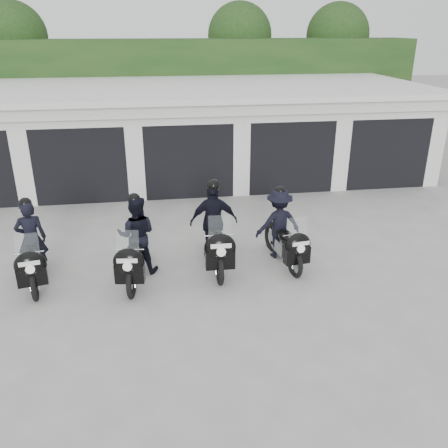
{
  "coord_description": "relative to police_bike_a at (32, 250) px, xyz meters",
  "views": [
    {
      "loc": [
        -0.99,
        -8.02,
        4.8
      ],
      "look_at": [
        0.33,
        0.81,
        1.05
      ],
      "focal_mm": 38.0,
      "sensor_mm": 36.0,
      "label": 1
    }
  ],
  "objects": [
    {
      "name": "police_bike_a",
      "position": [
        0.0,
        0.0,
        0.0
      ],
      "size": [
        0.82,
        1.99,
        1.75
      ],
      "rotation": [
        0.0,
        0.0,
        0.18
      ],
      "color": "black",
      "rests_on": "ground"
    },
    {
      "name": "police_bike_d",
      "position": [
        5.14,
        0.23,
        0.03
      ],
      "size": [
        1.09,
        1.95,
        1.7
      ],
      "rotation": [
        0.0,
        0.0,
        0.14
      ],
      "color": "black",
      "rests_on": "ground"
    },
    {
      "name": "police_bike_b",
      "position": [
        2.03,
        -0.06,
        0.06
      ],
      "size": [
        0.88,
        2.05,
        1.79
      ],
      "rotation": [
        0.0,
        0.0,
        -0.12
      ],
      "color": "black",
      "rests_on": "ground"
    },
    {
      "name": "garage_block",
      "position": [
        3.51,
        7.16,
        0.73
      ],
      "size": [
        16.4,
        6.8,
        2.96
      ],
      "color": "silver",
      "rests_on": "ground"
    },
    {
      "name": "police_bike_c",
      "position": [
        3.69,
        0.27,
        0.11
      ],
      "size": [
        1.04,
        2.18,
        1.9
      ],
      "rotation": [
        0.0,
        0.0,
        -0.02
      ],
      "color": "black",
      "rests_on": "ground"
    },
    {
      "name": "background_vegetation",
      "position": [
        3.88,
        12.02,
        2.08
      ],
      "size": [
        20.0,
        3.9,
        5.8
      ],
      "color": "#173714",
      "rests_on": "ground"
    },
    {
      "name": "ground",
      "position": [
        3.51,
        -0.9,
        -0.69
      ],
      "size": [
        80.0,
        80.0,
        0.0
      ],
      "primitive_type": "plane",
      "color": "#A2A29C",
      "rests_on": "ground"
    }
  ]
}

